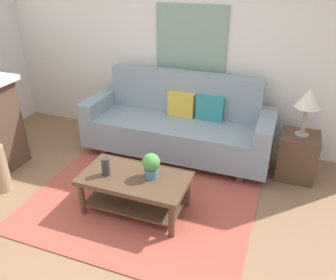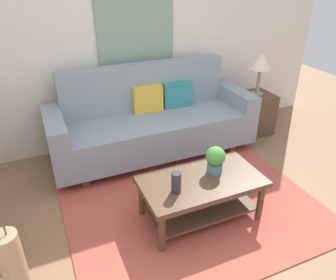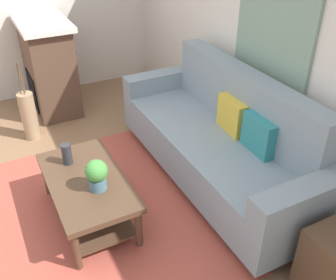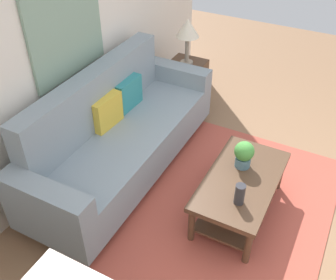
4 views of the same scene
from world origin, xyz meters
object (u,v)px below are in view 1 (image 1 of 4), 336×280
tabletop_vase (106,167)px  potted_plant_tabletop (151,165)px  throw_pillow_mustard (181,104)px  floor_vase (0,169)px  table_lamp (308,100)px  coffee_table (135,186)px  couch (178,125)px  side_table (297,156)px  framed_painting (191,40)px  throw_pillow_teal (210,108)px

tabletop_vase → potted_plant_tabletop: potted_plant_tabletop is taller
throw_pillow_mustard → floor_vase: 2.32m
potted_plant_tabletop → floor_vase: size_ratio=0.47×
tabletop_vase → table_lamp: (1.83, 1.35, 0.47)m
throw_pillow_mustard → coffee_table: size_ratio=0.33×
couch → tabletop_vase: (-0.31, -1.37, 0.09)m
potted_plant_tabletop → side_table: size_ratio=0.47×
couch → throw_pillow_mustard: 0.28m
framed_painting → potted_plant_tabletop: bearing=-85.3°
tabletop_vase → floor_vase: 1.34m
table_lamp → side_table: bearing=-135.0°
tabletop_vase → potted_plant_tabletop: (0.45, 0.12, 0.05)m
throw_pillow_mustard → coffee_table: (-0.02, -1.42, -0.37)m
side_table → table_lamp: bearing=45.0°
throw_pillow_mustard → table_lamp: 1.56m
throw_pillow_mustard → side_table: 1.58m
throw_pillow_teal → potted_plant_tabletop: 1.40m
coffee_table → table_lamp: 2.12m
potted_plant_tabletop → couch: bearing=96.4°
side_table → floor_vase: bearing=-154.9°
throw_pillow_mustard → framed_painting: 0.84m
floor_vase → framed_painting: framed_painting is taller
throw_pillow_teal → framed_painting: size_ratio=0.38×
tabletop_vase → couch: bearing=77.3°
throw_pillow_mustard → framed_painting: (-0.00, 0.34, 0.77)m
throw_pillow_mustard → coffee_table: throw_pillow_mustard is taller
throw_pillow_teal → floor_vase: bearing=-141.1°
coffee_table → floor_vase: size_ratio=1.96×
table_lamp → floor_vase: bearing=-154.9°
floor_vase → framed_painting: size_ratio=0.59×
throw_pillow_mustard → tabletop_vase: throw_pillow_mustard is taller
coffee_table → side_table: bearing=39.6°
side_table → potted_plant_tabletop: bearing=-138.5°
couch → framed_painting: (-0.00, 0.47, 1.02)m
table_lamp → coffee_table: bearing=-140.4°
tabletop_vase → table_lamp: size_ratio=0.33×
tabletop_vase → table_lamp: 2.32m
floor_vase → coffee_table: bearing=6.9°
coffee_table → potted_plant_tabletop: (0.16, 0.05, 0.26)m
couch → framed_painting: framed_painting is taller
table_lamp → floor_vase: table_lamp is taller
tabletop_vase → floor_vase: bearing=-174.6°
coffee_table → framed_painting: (0.02, 1.76, 1.14)m
side_table → framed_painting: size_ratio=0.59×
throw_pillow_mustard → floor_vase: bearing=-135.0°
side_table → table_lamp: 0.71m
tabletop_vase → coffee_table: bearing=13.7°
couch → throw_pillow_mustard: couch is taller
potted_plant_tabletop → floor_vase: 1.80m
throw_pillow_teal → side_table: (1.13, -0.14, -0.40)m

